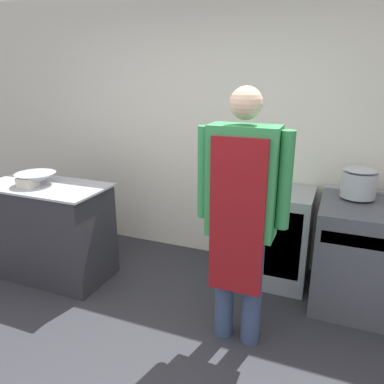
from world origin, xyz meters
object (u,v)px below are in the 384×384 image
at_px(mixing_bowl, 36,179).
at_px(plastic_tub, 28,182).
at_px(person_cook, 241,207).
at_px(stove, 379,258).
at_px(fridge_unit, 272,236).
at_px(stock_pot, 359,182).

relative_size(mixing_bowl, plastic_tub, 2.49).
bearing_deg(person_cook, stove, 40.49).
bearing_deg(fridge_unit, mixing_bowl, -160.05).
xyz_separation_m(mixing_bowl, stock_pot, (2.76, 0.76, 0.07)).
relative_size(mixing_bowl, stock_pot, 1.31).
height_order(stove, mixing_bowl, mixing_bowl).
relative_size(fridge_unit, mixing_bowl, 2.43).
relative_size(fridge_unit, stock_pot, 3.19).
bearing_deg(person_cook, mixing_bowl, 173.98).
bearing_deg(stock_pot, plastic_tub, -163.25).
height_order(mixing_bowl, stock_pot, stock_pot).
relative_size(person_cook, mixing_bowl, 5.01).
bearing_deg(person_cook, stock_pot, 52.34).
height_order(person_cook, plastic_tub, person_cook).
bearing_deg(mixing_bowl, stove, 11.78).
xyz_separation_m(person_cook, mixing_bowl, (-2.01, 0.21, -0.07)).
height_order(stove, plastic_tub, plastic_tub).
height_order(stove, fridge_unit, stove).
bearing_deg(stock_pot, person_cook, -127.66).
distance_m(stove, fridge_unit, 0.92).
height_order(stove, person_cook, person_cook).
xyz_separation_m(stove, stock_pot, (-0.23, 0.14, 0.60)).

